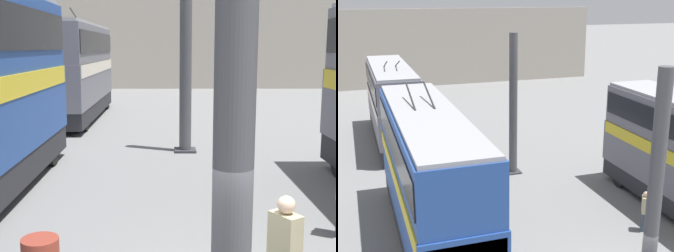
# 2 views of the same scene
# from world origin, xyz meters

# --- Properties ---
(depot_back_wall) EXTENTS (0.50, 36.00, 7.81)m
(depot_back_wall) POSITION_xyz_m (37.27, 0.00, 3.91)
(depot_back_wall) COLOR #A8A093
(depot_back_wall) RESTS_ON ground_plane
(support_column_near) EXTENTS (0.77, 0.77, 7.38)m
(support_column_near) POSITION_xyz_m (-0.70, 0.00, 3.57)
(support_column_near) COLOR #4C4C51
(support_column_near) RESTS_ON ground_plane
(support_column_far) EXTENTS (0.77, 0.77, 7.38)m
(support_column_far) POSITION_xyz_m (11.18, 0.00, 3.57)
(support_column_far) COLOR #4C4C51
(support_column_far) RESTS_ON ground_plane
(bus_right_far) EXTENTS (10.72, 2.54, 5.52)m
(bus_right_far) POSITION_xyz_m (19.01, 5.41, 2.78)
(bus_right_far) COLOR black
(bus_right_far) RESTS_ON ground_plane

